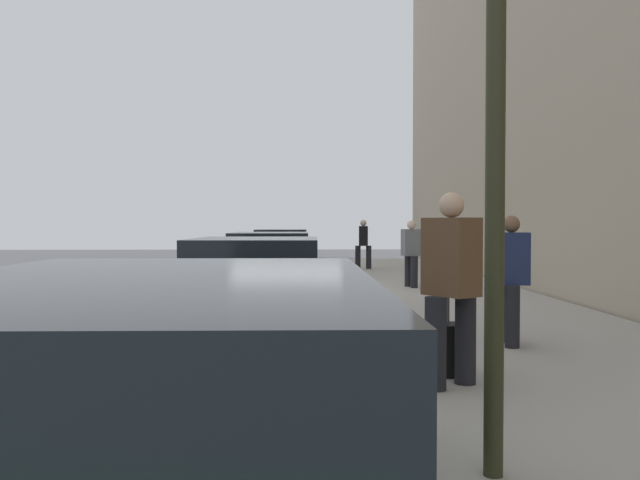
{
  "coord_description": "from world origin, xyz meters",
  "views": [
    {
      "loc": [
        -14.98,
        -0.3,
        1.7
      ],
      "look_at": [
        -1.59,
        -0.72,
        1.37
      ],
      "focal_mm": 36.9,
      "sensor_mm": 36.0,
      "label": 1
    }
  ],
  "objects_px": {
    "parked_car_charcoal": "(270,267)",
    "pedestrian_navy_coat": "(511,276)",
    "pedestrian_brown_coat": "(451,283)",
    "rolling_suitcase": "(448,349)",
    "parked_car_black": "(282,253)",
    "pedestrian_grey_coat": "(411,252)",
    "traffic_light_pole": "(495,33)",
    "parked_car_green": "(162,465)",
    "pedestrian_black_coat": "(363,243)",
    "parked_car_navy": "(257,295)"
  },
  "relations": [
    {
      "from": "parked_car_charcoal",
      "to": "pedestrian_navy_coat",
      "type": "xyz_separation_m",
      "value": [
        -5.9,
        -3.33,
        0.27
      ]
    },
    {
      "from": "pedestrian_brown_coat",
      "to": "rolling_suitcase",
      "type": "bearing_deg",
      "value": -9.66
    },
    {
      "from": "parked_car_black",
      "to": "pedestrian_grey_coat",
      "type": "relative_size",
      "value": 2.75
    },
    {
      "from": "rolling_suitcase",
      "to": "traffic_light_pole",
      "type": "bearing_deg",
      "value": 173.04
    },
    {
      "from": "parked_car_green",
      "to": "pedestrian_navy_coat",
      "type": "distance_m",
      "value": 6.56
    },
    {
      "from": "parked_car_black",
      "to": "traffic_light_pole",
      "type": "height_order",
      "value": "traffic_light_pole"
    },
    {
      "from": "rolling_suitcase",
      "to": "pedestrian_black_coat",
      "type": "bearing_deg",
      "value": -2.4
    },
    {
      "from": "parked_car_navy",
      "to": "parked_car_charcoal",
      "type": "xyz_separation_m",
      "value": [
        5.45,
        0.07,
        0.0
      ]
    },
    {
      "from": "pedestrian_black_coat",
      "to": "parked_car_green",
      "type": "bearing_deg",
      "value": 172.2
    },
    {
      "from": "parked_car_charcoal",
      "to": "pedestrian_black_coat",
      "type": "xyz_separation_m",
      "value": [
        8.23,
        -2.81,
        0.29
      ]
    },
    {
      "from": "parked_car_green",
      "to": "traffic_light_pole",
      "type": "relative_size",
      "value": 1.18
    },
    {
      "from": "parked_car_charcoal",
      "to": "pedestrian_brown_coat",
      "type": "bearing_deg",
      "value": -165.5
    },
    {
      "from": "traffic_light_pole",
      "to": "rolling_suitcase",
      "type": "distance_m",
      "value": 3.63
    },
    {
      "from": "pedestrian_brown_coat",
      "to": "pedestrian_navy_coat",
      "type": "bearing_deg",
      "value": -30.9
    },
    {
      "from": "pedestrian_grey_coat",
      "to": "pedestrian_navy_coat",
      "type": "bearing_deg",
      "value": 179.83
    },
    {
      "from": "rolling_suitcase",
      "to": "parked_car_green",
      "type": "bearing_deg",
      "value": 153.25
    },
    {
      "from": "pedestrian_navy_coat",
      "to": "parked_car_charcoal",
      "type": "bearing_deg",
      "value": 29.41
    },
    {
      "from": "parked_car_navy",
      "to": "pedestrian_black_coat",
      "type": "distance_m",
      "value": 13.96
    },
    {
      "from": "parked_car_navy",
      "to": "traffic_light_pole",
      "type": "height_order",
      "value": "traffic_light_pole"
    },
    {
      "from": "parked_car_green",
      "to": "rolling_suitcase",
      "type": "height_order",
      "value": "parked_car_green"
    },
    {
      "from": "parked_car_charcoal",
      "to": "parked_car_navy",
      "type": "bearing_deg",
      "value": -179.26
    },
    {
      "from": "parked_car_black",
      "to": "pedestrian_brown_coat",
      "type": "bearing_deg",
      "value": -172.43
    },
    {
      "from": "parked_car_navy",
      "to": "pedestrian_brown_coat",
      "type": "distance_m",
      "value": 3.26
    },
    {
      "from": "pedestrian_grey_coat",
      "to": "traffic_light_pole",
      "type": "xyz_separation_m",
      "value": [
        -11.91,
        1.52,
        1.85
      ]
    },
    {
      "from": "parked_car_navy",
      "to": "parked_car_black",
      "type": "height_order",
      "value": "same"
    },
    {
      "from": "parked_car_charcoal",
      "to": "pedestrian_navy_coat",
      "type": "height_order",
      "value": "pedestrian_navy_coat"
    },
    {
      "from": "parked_car_black",
      "to": "pedestrian_brown_coat",
      "type": "height_order",
      "value": "pedestrian_brown_coat"
    },
    {
      "from": "parked_car_navy",
      "to": "pedestrian_grey_coat",
      "type": "height_order",
      "value": "pedestrian_grey_coat"
    },
    {
      "from": "parked_car_charcoal",
      "to": "pedestrian_navy_coat",
      "type": "bearing_deg",
      "value": -150.59
    },
    {
      "from": "parked_car_black",
      "to": "parked_car_charcoal",
      "type": "bearing_deg",
      "value": 179.56
    },
    {
      "from": "rolling_suitcase",
      "to": "parked_car_navy",
      "type": "bearing_deg",
      "value": 45.1
    },
    {
      "from": "pedestrian_black_coat",
      "to": "traffic_light_pole",
      "type": "distance_m",
      "value": 18.54
    },
    {
      "from": "pedestrian_grey_coat",
      "to": "traffic_light_pole",
      "type": "height_order",
      "value": "traffic_light_pole"
    },
    {
      "from": "parked_car_green",
      "to": "parked_car_charcoal",
      "type": "relative_size",
      "value": 0.99
    },
    {
      "from": "parked_car_green",
      "to": "parked_car_black",
      "type": "xyz_separation_m",
      "value": [
        18.76,
        0.04,
        -0.0
      ]
    },
    {
      "from": "pedestrian_grey_coat",
      "to": "traffic_light_pole",
      "type": "relative_size",
      "value": 0.41
    },
    {
      "from": "traffic_light_pole",
      "to": "rolling_suitcase",
      "type": "relative_size",
      "value": 4.48
    },
    {
      "from": "parked_car_charcoal",
      "to": "pedestrian_grey_coat",
      "type": "xyz_separation_m",
      "value": [
        1.72,
        -3.35,
        0.26
      ]
    },
    {
      "from": "parked_car_charcoal",
      "to": "pedestrian_brown_coat",
      "type": "relative_size",
      "value": 2.58
    },
    {
      "from": "pedestrian_black_coat",
      "to": "parked_car_navy",
      "type": "bearing_deg",
      "value": 168.67
    },
    {
      "from": "parked_car_black",
      "to": "rolling_suitcase",
      "type": "relative_size",
      "value": 5.04
    },
    {
      "from": "parked_car_navy",
      "to": "parked_car_green",
      "type": "bearing_deg",
      "value": -179.77
    },
    {
      "from": "parked_car_charcoal",
      "to": "pedestrian_grey_coat",
      "type": "distance_m",
      "value": 3.78
    },
    {
      "from": "pedestrian_black_coat",
      "to": "traffic_light_pole",
      "type": "xyz_separation_m",
      "value": [
        -18.42,
        0.99,
        1.82
      ]
    },
    {
      "from": "pedestrian_navy_coat",
      "to": "pedestrian_brown_coat",
      "type": "bearing_deg",
      "value": 149.1
    },
    {
      "from": "pedestrian_black_coat",
      "to": "traffic_light_pole",
      "type": "height_order",
      "value": "traffic_light_pole"
    },
    {
      "from": "parked_car_green",
      "to": "pedestrian_brown_coat",
      "type": "xyz_separation_m",
      "value": [
        3.6,
        -1.98,
        0.38
      ]
    },
    {
      "from": "parked_car_charcoal",
      "to": "pedestrian_brown_coat",
      "type": "xyz_separation_m",
      "value": [
        -8.0,
        -2.07,
        0.38
      ]
    },
    {
      "from": "pedestrian_navy_coat",
      "to": "traffic_light_pole",
      "type": "xyz_separation_m",
      "value": [
        -4.29,
        1.5,
        1.83
      ]
    },
    {
      "from": "parked_car_black",
      "to": "rolling_suitcase",
      "type": "height_order",
      "value": "parked_car_black"
    }
  ]
}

